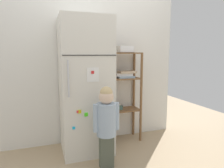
% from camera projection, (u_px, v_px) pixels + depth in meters
% --- Properties ---
extents(ground_plane, '(6.00, 6.00, 0.00)m').
position_uv_depth(ground_plane, '(100.00, 148.00, 2.75)').
color(ground_plane, tan).
extents(kitchen_wall_back, '(2.55, 0.03, 2.22)m').
position_uv_depth(kitchen_wall_back, '(93.00, 65.00, 2.91)').
color(kitchen_wall_back, silver).
rests_on(kitchen_wall_back, ground).
extents(refrigerator, '(0.63, 0.62, 1.72)m').
position_uv_depth(refrigerator, '(86.00, 86.00, 2.59)').
color(refrigerator, silver).
rests_on(refrigerator, ground).
extents(child_standing, '(0.30, 0.22, 0.93)m').
position_uv_depth(child_standing, '(106.00, 119.00, 2.21)').
color(child_standing, '#52584A').
rests_on(child_standing, ground).
extents(pantry_shelf_unit, '(0.44, 0.28, 1.30)m').
position_uv_depth(pantry_shelf_unit, '(125.00, 87.00, 2.93)').
color(pantry_shelf_unit, brown).
rests_on(pantry_shelf_unit, ground).
extents(fruit_bin, '(0.21, 0.18, 0.09)m').
position_uv_depth(fruit_bin, '(126.00, 50.00, 2.84)').
color(fruit_bin, white).
rests_on(fruit_bin, pantry_shelf_unit).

